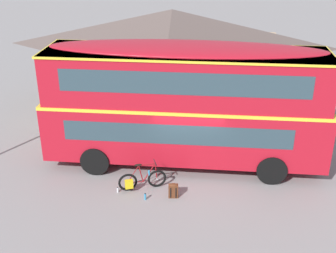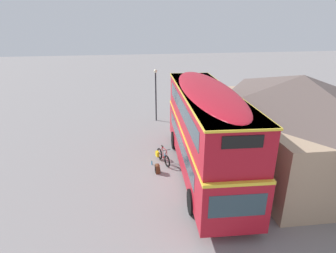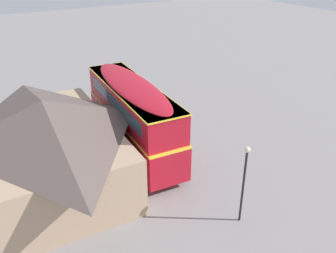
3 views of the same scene
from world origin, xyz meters
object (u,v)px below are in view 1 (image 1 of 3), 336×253
(double_decker_bus, at_px, (185,101))
(water_bottle_blue_sports, at_px, (145,197))
(touring_bicycle, at_px, (141,180))
(water_bottle_clear_plastic, at_px, (118,190))
(backpack_on_ground, at_px, (173,190))

(double_decker_bus, bearing_deg, water_bottle_blue_sports, -116.94)
(double_decker_bus, height_order, touring_bicycle, double_decker_bus)
(water_bottle_clear_plastic, distance_m, water_bottle_blue_sports, 1.10)
(touring_bicycle, height_order, water_bottle_blue_sports, touring_bicycle)
(touring_bicycle, xyz_separation_m, backpack_on_ground, (1.16, -0.45, -0.10))
(double_decker_bus, xyz_separation_m, water_bottle_clear_plastic, (-2.35, -2.20, -2.55))
(touring_bicycle, height_order, backpack_on_ground, touring_bicycle)
(backpack_on_ground, bearing_deg, double_decker_bus, 81.16)
(double_decker_bus, distance_m, water_bottle_clear_plastic, 4.10)
(backpack_on_ground, distance_m, water_bottle_blue_sports, 0.99)
(water_bottle_clear_plastic, xyz_separation_m, water_bottle_blue_sports, (1.01, -0.43, 0.02))
(touring_bicycle, bearing_deg, water_bottle_blue_sports, -72.94)
(touring_bicycle, xyz_separation_m, water_bottle_blue_sports, (0.20, -0.65, -0.25))
(double_decker_bus, height_order, water_bottle_clear_plastic, double_decker_bus)
(touring_bicycle, distance_m, water_bottle_blue_sports, 0.73)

